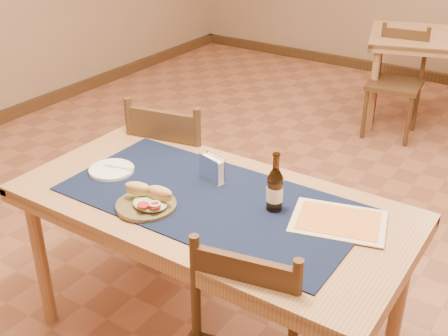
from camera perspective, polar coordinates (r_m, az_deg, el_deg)
The scene contains 12 objects.
room at distance 2.67m, azimuth 8.69°, elevation 16.47°, with size 6.04×7.04×2.84m.
main_table at distance 2.29m, azimuth -1.39°, elevation -5.01°, with size 1.60×0.80×0.75m.
placemat at distance 2.25m, azimuth -1.41°, elevation -3.18°, with size 1.20×0.60×0.01m, color #0E1935.
baseboard at distance 3.21m, azimuth 6.98°, elevation -7.85°, with size 6.00×7.00×0.10m.
chair_main_far at distance 3.01m, azimuth -4.61°, elevation -0.50°, with size 0.51×0.51×0.94m.
chair_back_near at distance 4.73m, azimuth 17.06°, elevation 8.48°, with size 0.45×0.45×0.86m.
sandwich_plate at distance 2.20m, azimuth -7.77°, elevation -3.39°, with size 0.24×0.24×0.09m.
side_plate at distance 2.49m, azimuth -11.36°, elevation -0.15°, with size 0.20×0.20×0.02m.
fork at distance 2.48m, azimuth -10.42°, elevation 0.02°, with size 0.14×0.05×0.00m.
beer_bottle at distance 2.14m, azimuth 5.18°, elevation -2.16°, with size 0.06×0.06×0.24m.
napkin_holder at distance 2.35m, azimuth -1.21°, elevation -0.15°, with size 0.13×0.08×0.11m.
menu_card at distance 2.14m, azimuth 11.56°, elevation -5.30°, with size 0.40×0.34×0.01m.
Camera 1 is at (1.11, -2.38, 1.90)m, focal length 45.00 mm.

